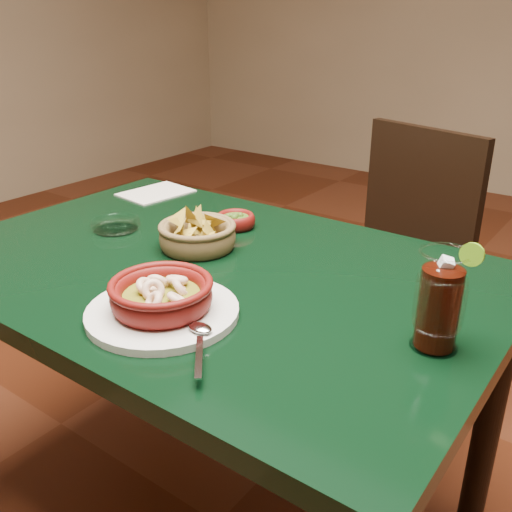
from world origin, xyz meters
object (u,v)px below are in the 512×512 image
Objects in this scene: chip_basket at (197,235)px; cola_drink at (440,302)px; dining_chair at (388,268)px; dining_table at (210,305)px; shrimp_plate at (162,299)px.

chip_basket is 1.10× the size of cola_drink.
chip_basket is (-0.19, -0.66, 0.27)m from dining_chair.
dining_table is 0.27m from shrimp_plate.
dining_table is at bearing 110.93° from shrimp_plate.
shrimp_plate is 1.78× the size of cola_drink.
dining_table is 1.29× the size of dining_chair.
dining_chair is at bearing 80.95° from dining_table.
dining_chair reaches higher than chip_basket.
dining_chair is 0.90m from cola_drink.
dining_table is at bearing 176.09° from cola_drink.
shrimp_plate is at bearing -69.07° from dining_table.
cola_drink is (0.50, -0.03, 0.18)m from dining_table.
shrimp_plate is at bearing -91.82° from dining_chair.
shrimp_plate is 0.31m from chip_basket.
dining_chair is 4.52× the size of chip_basket.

